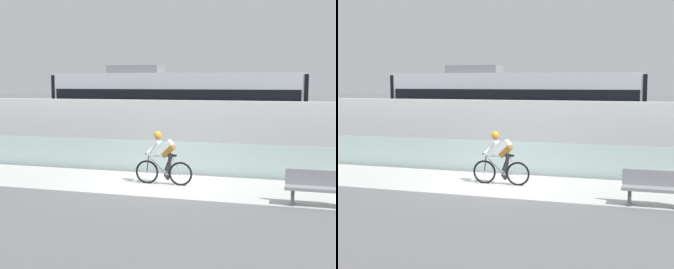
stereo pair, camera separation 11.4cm
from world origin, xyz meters
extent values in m
plane|color=slate|center=(0.00, 0.00, 0.00)|extent=(200.00, 200.00, 0.00)
cube|color=silver|center=(0.00, 0.00, 0.01)|extent=(32.00, 3.20, 0.01)
cube|color=#ADC6C1|center=(0.00, 1.85, 0.54)|extent=(32.00, 0.05, 1.08)
cube|color=white|center=(0.00, 3.65, 1.20)|extent=(32.00, 0.36, 2.39)
cube|color=#595654|center=(0.00, 6.13, 0.00)|extent=(32.00, 0.08, 0.01)
cube|color=#595654|center=(0.00, 7.57, 0.00)|extent=(32.00, 0.08, 0.01)
cube|color=silver|center=(-1.25, 6.85, 1.90)|extent=(11.00, 2.50, 3.10)
cube|color=black|center=(-1.25, 6.85, 2.25)|extent=(10.56, 2.54, 1.04)
cube|color=#14724C|center=(-1.25, 6.85, 0.53)|extent=(10.78, 2.53, 0.28)
cube|color=slate|center=(-3.23, 6.85, 3.63)|extent=(2.40, 1.10, 0.36)
cube|color=#232326|center=(-4.77, 6.85, 0.36)|extent=(1.40, 1.88, 0.20)
cylinder|color=black|center=(-4.77, 6.13, 0.30)|extent=(0.60, 0.10, 0.60)
cylinder|color=black|center=(-4.77, 7.57, 0.30)|extent=(0.60, 0.10, 0.60)
cube|color=#232326|center=(2.27, 6.85, 0.36)|extent=(1.40, 1.88, 0.20)
cylinder|color=black|center=(2.27, 6.13, 0.30)|extent=(0.60, 0.10, 0.60)
cylinder|color=black|center=(2.27, 7.57, 0.30)|extent=(0.60, 0.10, 0.60)
cube|color=black|center=(-6.70, 6.85, 1.90)|extent=(0.16, 2.54, 2.94)
cube|color=black|center=(4.20, 6.85, 1.90)|extent=(0.16, 2.54, 2.94)
torus|color=black|center=(-0.35, 0.00, 0.36)|extent=(0.72, 0.06, 0.72)
cylinder|color=#99999E|center=(-0.35, 0.00, 0.36)|extent=(0.07, 0.10, 0.07)
torus|color=black|center=(0.70, 0.00, 0.36)|extent=(0.72, 0.06, 0.72)
cylinder|color=#99999E|center=(0.70, 0.00, 0.36)|extent=(0.07, 0.10, 0.07)
cylinder|color=#99999E|center=(-0.01, 0.00, 0.57)|extent=(0.60, 0.04, 0.58)
cylinder|color=#99999E|center=(0.37, 0.00, 0.59)|extent=(0.22, 0.04, 0.59)
cylinder|color=#99999E|center=(0.08, 0.00, 0.86)|extent=(0.76, 0.04, 0.07)
cylinder|color=#99999E|center=(0.49, 0.00, 0.33)|extent=(0.43, 0.03, 0.09)
cylinder|color=#99999E|center=(0.58, 0.00, 0.62)|extent=(0.27, 0.02, 0.53)
cylinder|color=black|center=(-0.32, 0.00, 0.60)|extent=(0.08, 0.03, 0.49)
cube|color=black|center=(0.46, 0.00, 0.90)|extent=(0.24, 0.10, 0.05)
cylinder|color=black|center=(-0.30, 0.00, 0.95)|extent=(0.03, 0.58, 0.03)
cylinder|color=#262628|center=(0.28, 0.00, 0.30)|extent=(0.18, 0.02, 0.18)
cube|color=silver|center=(0.24, 0.00, 1.11)|extent=(0.50, 0.28, 0.51)
cube|color=#8C5919|center=(0.33, 0.00, 1.02)|extent=(0.38, 0.30, 0.38)
sphere|color=#997051|center=(0.00, 0.00, 1.46)|extent=(0.20, 0.20, 0.20)
sphere|color=orange|center=(0.00, 0.00, 1.49)|extent=(0.23, 0.23, 0.23)
cylinder|color=silver|center=(-0.12, 0.00, 1.12)|extent=(0.44, 0.41, 0.41)
cylinder|color=silver|center=(-0.12, 0.00, 1.12)|extent=(0.44, 0.41, 0.41)
cylinder|color=black|center=(0.35, 0.00, 0.55)|extent=(0.29, 0.33, 0.80)
cylinder|color=black|center=(0.35, 0.00, 0.69)|extent=(0.29, 0.33, 0.54)
cube|color=gray|center=(4.57, -1.35, 0.45)|extent=(1.60, 0.44, 0.08)
cube|color=gray|center=(4.57, -1.15, 0.69)|extent=(1.60, 0.06, 0.40)
cube|color=#4C4C51|center=(3.97, -1.35, 0.21)|extent=(0.08, 0.36, 0.41)
camera|label=1|loc=(4.25, -13.33, 3.07)|focal=50.56mm
camera|label=2|loc=(4.36, -13.30, 3.07)|focal=50.56mm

